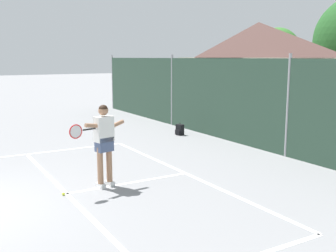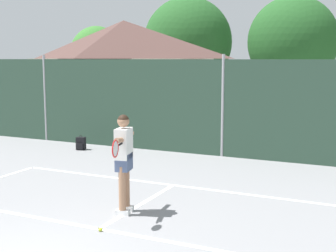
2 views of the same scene
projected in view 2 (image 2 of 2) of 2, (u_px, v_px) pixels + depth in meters
name	position (u px, v px, depth m)	size (l,w,h in m)	color
chainlink_fence	(223.00, 108.00, 13.49)	(26.09, 0.09, 2.99)	#284233
clubhouse_building	(124.00, 73.00, 19.25)	(6.73, 4.89, 4.41)	beige
treeline_backdrop	(303.00, 40.00, 23.43)	(26.10, 4.53, 6.55)	brown
tennis_player	(124.00, 155.00, 8.49)	(0.47, 1.39, 1.85)	silver
tennis_ball	(100.00, 229.00, 7.73)	(0.07, 0.07, 0.07)	#CCE033
backpack_black	(81.00, 144.00, 14.64)	(0.31, 0.29, 0.46)	black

